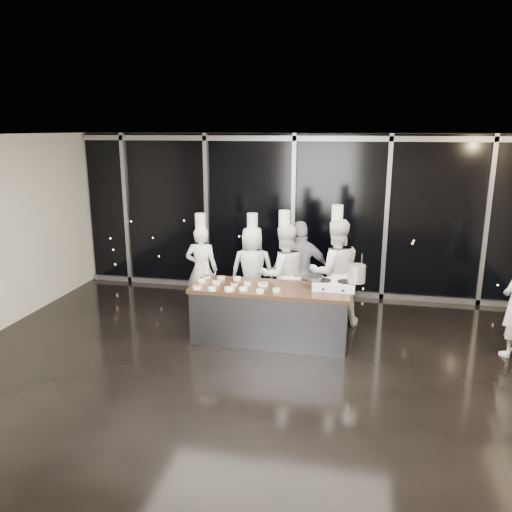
{
  "coord_description": "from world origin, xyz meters",
  "views": [
    {
      "loc": [
        1.32,
        -6.36,
        3.29
      ],
      "look_at": [
        -0.29,
        1.2,
        1.3
      ],
      "focal_mm": 35.0,
      "sensor_mm": 36.0,
      "label": 1
    }
  ],
  "objects_px": {
    "stove": "(334,285)",
    "frying_pan": "(314,277)",
    "demo_counter": "(270,314)",
    "guest": "(300,272)",
    "chef_right": "(335,272)",
    "chef_center": "(284,274)",
    "chef_far_left": "(202,269)",
    "stock_pot": "(357,274)",
    "chef_left": "(252,269)"
  },
  "relations": [
    {
      "from": "chef_center",
      "to": "chef_right",
      "type": "distance_m",
      "value": 0.87
    },
    {
      "from": "stove",
      "to": "demo_counter",
      "type": "bearing_deg",
      "value": -173.29
    },
    {
      "from": "stove",
      "to": "guest",
      "type": "bearing_deg",
      "value": 125.95
    },
    {
      "from": "chef_center",
      "to": "stock_pot",
      "type": "bearing_deg",
      "value": 124.18
    },
    {
      "from": "frying_pan",
      "to": "guest",
      "type": "relative_size",
      "value": 0.27
    },
    {
      "from": "chef_left",
      "to": "chef_center",
      "type": "distance_m",
      "value": 0.75
    },
    {
      "from": "demo_counter",
      "to": "guest",
      "type": "height_order",
      "value": "guest"
    },
    {
      "from": "demo_counter",
      "to": "chef_far_left",
      "type": "xyz_separation_m",
      "value": [
        -1.45,
        1.03,
        0.37
      ]
    },
    {
      "from": "guest",
      "to": "demo_counter",
      "type": "bearing_deg",
      "value": 54.3
    },
    {
      "from": "demo_counter",
      "to": "guest",
      "type": "relative_size",
      "value": 1.39
    },
    {
      "from": "demo_counter",
      "to": "chef_center",
      "type": "distance_m",
      "value": 0.91
    },
    {
      "from": "stove",
      "to": "chef_left",
      "type": "distance_m",
      "value": 1.89
    },
    {
      "from": "frying_pan",
      "to": "chef_far_left",
      "type": "height_order",
      "value": "chef_far_left"
    },
    {
      "from": "stock_pot",
      "to": "chef_center",
      "type": "height_order",
      "value": "chef_center"
    },
    {
      "from": "chef_left",
      "to": "chef_center",
      "type": "xyz_separation_m",
      "value": [
        0.63,
        -0.4,
        0.06
      ]
    },
    {
      "from": "chef_center",
      "to": "chef_right",
      "type": "bearing_deg",
      "value": 165.07
    },
    {
      "from": "stove",
      "to": "chef_far_left",
      "type": "xyz_separation_m",
      "value": [
        -2.42,
        0.93,
        -0.14
      ]
    },
    {
      "from": "stove",
      "to": "chef_right",
      "type": "relative_size",
      "value": 0.31
    },
    {
      "from": "guest",
      "to": "chef_right",
      "type": "xyz_separation_m",
      "value": [
        0.59,
        -0.04,
        0.04
      ]
    },
    {
      "from": "frying_pan",
      "to": "chef_far_left",
      "type": "relative_size",
      "value": 0.26
    },
    {
      "from": "stock_pot",
      "to": "chef_far_left",
      "type": "relative_size",
      "value": 0.14
    },
    {
      "from": "frying_pan",
      "to": "chef_far_left",
      "type": "bearing_deg",
      "value": 157.73
    },
    {
      "from": "chef_far_left",
      "to": "chef_right",
      "type": "relative_size",
      "value": 0.89
    },
    {
      "from": "chef_left",
      "to": "chef_right",
      "type": "relative_size",
      "value": 0.89
    },
    {
      "from": "chef_right",
      "to": "stove",
      "type": "bearing_deg",
      "value": 76.44
    },
    {
      "from": "frying_pan",
      "to": "chef_left",
      "type": "height_order",
      "value": "chef_left"
    },
    {
      "from": "stove",
      "to": "chef_right",
      "type": "height_order",
      "value": "chef_right"
    },
    {
      "from": "stove",
      "to": "stock_pot",
      "type": "height_order",
      "value": "stock_pot"
    },
    {
      "from": "demo_counter",
      "to": "frying_pan",
      "type": "xyz_separation_m",
      "value": [
        0.66,
        0.11,
        0.61
      ]
    },
    {
      "from": "stock_pot",
      "to": "chef_center",
      "type": "distance_m",
      "value": 1.45
    },
    {
      "from": "chef_left",
      "to": "guest",
      "type": "height_order",
      "value": "chef_left"
    },
    {
      "from": "demo_counter",
      "to": "stock_pot",
      "type": "distance_m",
      "value": 1.49
    },
    {
      "from": "guest",
      "to": "stove",
      "type": "bearing_deg",
      "value": 108.46
    },
    {
      "from": "demo_counter",
      "to": "stove",
      "type": "bearing_deg",
      "value": 5.69
    },
    {
      "from": "demo_counter",
      "to": "stove",
      "type": "height_order",
      "value": "stove"
    },
    {
      "from": "frying_pan",
      "to": "chef_right",
      "type": "relative_size",
      "value": 0.23
    },
    {
      "from": "frying_pan",
      "to": "chef_center",
      "type": "bearing_deg",
      "value": 131.17
    },
    {
      "from": "chef_right",
      "to": "demo_counter",
      "type": "bearing_deg",
      "value": 29.53
    },
    {
      "from": "demo_counter",
      "to": "chef_far_left",
      "type": "bearing_deg",
      "value": 144.77
    },
    {
      "from": "demo_counter",
      "to": "chef_right",
      "type": "height_order",
      "value": "chef_right"
    },
    {
      "from": "chef_far_left",
      "to": "chef_center",
      "type": "xyz_separation_m",
      "value": [
        1.54,
        -0.22,
        0.06
      ]
    },
    {
      "from": "frying_pan",
      "to": "chef_center",
      "type": "height_order",
      "value": "chef_center"
    },
    {
      "from": "chef_left",
      "to": "chef_right",
      "type": "xyz_separation_m",
      "value": [
        1.49,
        -0.25,
        0.11
      ]
    },
    {
      "from": "stock_pot",
      "to": "chef_right",
      "type": "xyz_separation_m",
      "value": [
        -0.36,
        0.88,
        -0.24
      ]
    },
    {
      "from": "chef_left",
      "to": "chef_right",
      "type": "bearing_deg",
      "value": 160.93
    },
    {
      "from": "stove",
      "to": "frying_pan",
      "type": "relative_size",
      "value": 1.34
    },
    {
      "from": "stove",
      "to": "guest",
      "type": "relative_size",
      "value": 0.36
    },
    {
      "from": "chef_far_left",
      "to": "guest",
      "type": "xyz_separation_m",
      "value": [
        1.8,
        -0.03,
        0.06
      ]
    },
    {
      "from": "stock_pot",
      "to": "chef_far_left",
      "type": "distance_m",
      "value": 2.93
    },
    {
      "from": "guest",
      "to": "chef_right",
      "type": "relative_size",
      "value": 0.86
    }
  ]
}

